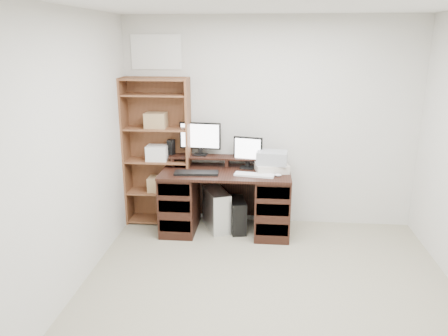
# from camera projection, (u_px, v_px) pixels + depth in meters

# --- Properties ---
(room) EXTENTS (3.54, 4.04, 2.54)m
(room) POSITION_uv_depth(u_px,v_px,m) (272.00, 173.00, 3.33)
(room) COLOR gray
(room) RESTS_ON ground
(desk) EXTENTS (1.50, 0.70, 0.75)m
(desk) POSITION_uv_depth(u_px,v_px,m) (226.00, 200.00, 5.18)
(desk) COLOR black
(desk) RESTS_ON ground
(riser_shelf) EXTENTS (1.40, 0.22, 0.12)m
(riser_shelf) POSITION_uv_depth(u_px,v_px,m) (227.00, 159.00, 5.25)
(riser_shelf) COLOR black
(riser_shelf) RESTS_ON desk
(monitor_wide) EXTENTS (0.50, 0.14, 0.40)m
(monitor_wide) POSITION_uv_depth(u_px,v_px,m) (200.00, 137.00, 5.25)
(monitor_wide) COLOR black
(monitor_wide) RESTS_ON riser_shelf
(monitor_small) EXTENTS (0.34, 0.16, 0.38)m
(monitor_small) POSITION_uv_depth(u_px,v_px,m) (248.00, 151.00, 5.14)
(monitor_small) COLOR black
(monitor_small) RESTS_ON desk
(speaker) EXTENTS (0.10, 0.10, 0.18)m
(speaker) POSITION_uv_depth(u_px,v_px,m) (171.00, 147.00, 5.31)
(speaker) COLOR black
(speaker) RESTS_ON riser_shelf
(keyboard_black) EXTENTS (0.51, 0.20, 0.03)m
(keyboard_black) POSITION_uv_depth(u_px,v_px,m) (196.00, 173.00, 4.96)
(keyboard_black) COLOR black
(keyboard_black) RESTS_ON desk
(keyboard_white) EXTENTS (0.46, 0.20, 0.02)m
(keyboard_white) POSITION_uv_depth(u_px,v_px,m) (254.00, 175.00, 4.90)
(keyboard_white) COLOR white
(keyboard_white) RESTS_ON desk
(mouse) EXTENTS (0.08, 0.06, 0.03)m
(mouse) POSITION_uv_depth(u_px,v_px,m) (278.00, 175.00, 4.88)
(mouse) COLOR silver
(mouse) RESTS_ON desk
(printer) EXTENTS (0.41, 0.34, 0.09)m
(printer) POSITION_uv_depth(u_px,v_px,m) (272.00, 168.00, 5.05)
(printer) COLOR beige
(printer) RESTS_ON desk
(basket) EXTENTS (0.37, 0.28, 0.15)m
(basket) POSITION_uv_depth(u_px,v_px,m) (272.00, 158.00, 5.02)
(basket) COLOR #9CA1A7
(basket) RESTS_ON printer
(tower_silver) EXTENTS (0.39, 0.54, 0.49)m
(tower_silver) POSITION_uv_depth(u_px,v_px,m) (216.00, 209.00, 5.28)
(tower_silver) COLOR silver
(tower_silver) RESTS_ON ground
(tower_black) EXTENTS (0.24, 0.42, 0.39)m
(tower_black) POSITION_uv_depth(u_px,v_px,m) (238.00, 215.00, 5.24)
(tower_black) COLOR black
(tower_black) RESTS_ON ground
(bookshelf) EXTENTS (0.80, 0.30, 1.80)m
(bookshelf) POSITION_uv_depth(u_px,v_px,m) (158.00, 151.00, 5.31)
(bookshelf) COLOR brown
(bookshelf) RESTS_ON ground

